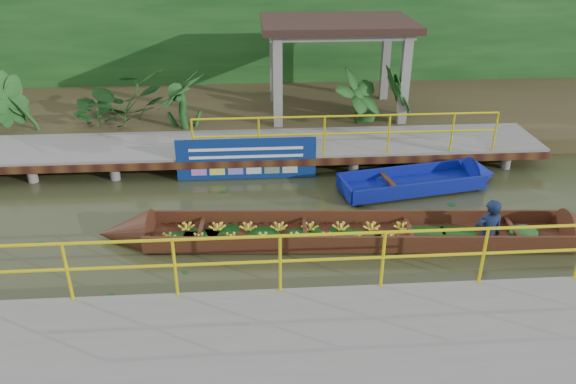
{
  "coord_description": "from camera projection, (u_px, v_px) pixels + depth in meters",
  "views": [
    {
      "loc": [
        0.42,
        -10.24,
        6.0
      ],
      "look_at": [
        1.17,
        0.5,
        0.6
      ],
      "focal_mm": 35.0,
      "sensor_mm": 36.0,
      "label": 1
    }
  ],
  "objects": [
    {
      "name": "foliage_backdrop",
      "position": [
        237.0,
        38.0,
        19.82
      ],
      "size": [
        30.0,
        0.8,
        4.0
      ],
      "primitive_type": "cube",
      "color": "#133C15",
      "rests_on": "ground"
    },
    {
      "name": "blue_banner",
      "position": [
        246.0,
        159.0,
        13.77
      ],
      "size": [
        3.43,
        0.04,
        1.07
      ],
      "color": "navy",
      "rests_on": "ground"
    },
    {
      "name": "moored_blue_boat",
      "position": [
        447.0,
        179.0,
        13.62
      ],
      "size": [
        4.09,
        1.73,
        0.95
      ],
      "rotation": [
        0.0,
        0.0,
        0.19
      ],
      "color": "navy",
      "rests_on": "ground"
    },
    {
      "name": "land_strip",
      "position": [
        238.0,
        108.0,
        18.38
      ],
      "size": [
        30.0,
        8.0,
        0.45
      ],
      "primitive_type": "cube",
      "color": "#372D1B",
      "rests_on": "ground"
    },
    {
      "name": "tropical_plants",
      "position": [
        173.0,
        98.0,
        15.84
      ],
      "size": [
        14.33,
        1.33,
        1.67
      ],
      "color": "#133C15",
      "rests_on": "ground"
    },
    {
      "name": "far_dock",
      "position": [
        236.0,
        147.0,
        14.64
      ],
      "size": [
        16.0,
        2.06,
        1.66
      ],
      "color": "slate",
      "rests_on": "ground"
    },
    {
      "name": "near_dock",
      "position": [
        299.0,
        358.0,
        7.98
      ],
      "size": [
        18.0,
        2.4,
        1.73
      ],
      "color": "slate",
      "rests_on": "ground"
    },
    {
      "name": "pavilion",
      "position": [
        337.0,
        33.0,
        16.34
      ],
      "size": [
        4.4,
        3.0,
        3.0
      ],
      "color": "slate",
      "rests_on": "ground"
    },
    {
      "name": "vendor_boat",
      "position": [
        368.0,
        231.0,
        11.34
      ],
      "size": [
        10.53,
        1.71,
        2.08
      ],
      "rotation": [
        0.0,
        0.0,
        -0.07
      ],
      "color": "#3B1B10",
      "rests_on": "ground"
    },
    {
      "name": "ground",
      "position": [
        234.0,
        230.0,
        11.8
      ],
      "size": [
        80.0,
        80.0,
        0.0
      ],
      "primitive_type": "plane",
      "color": "#2A3118",
      "rests_on": "ground"
    }
  ]
}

